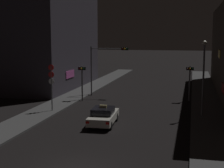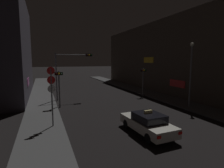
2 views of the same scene
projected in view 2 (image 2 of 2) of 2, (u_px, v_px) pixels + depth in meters
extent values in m
cube|color=#4C4C4C|center=(42.00, 97.00, 24.64)|extent=(3.00, 54.07, 0.14)
cube|color=#4C4C4C|center=(140.00, 90.00, 29.86)|extent=(3.00, 54.07, 0.14)
cube|color=#D859B2|center=(28.00, 82.00, 22.46)|extent=(0.08, 2.80, 0.90)
cube|color=#473D33|center=(175.00, 57.00, 31.46)|extent=(10.37, 34.60, 10.75)
cube|color=red|center=(177.00, 84.00, 23.64)|extent=(0.08, 2.80, 0.90)
cube|color=yellow|center=(149.00, 60.00, 29.67)|extent=(0.08, 2.80, 0.90)
cube|color=silver|center=(147.00, 124.00, 12.32)|extent=(2.04, 4.49, 0.60)
cube|color=black|center=(149.00, 117.00, 12.07)|extent=(1.69, 2.06, 0.50)
cube|color=red|center=(159.00, 137.00, 9.99)|extent=(0.24, 0.07, 0.16)
cube|color=red|center=(180.00, 133.00, 10.60)|extent=(0.24, 0.07, 0.16)
cylinder|color=black|center=(127.00, 124.00, 13.28)|extent=(0.25, 0.65, 0.64)
cylinder|color=black|center=(145.00, 121.00, 13.92)|extent=(0.25, 0.65, 0.64)
cylinder|color=black|center=(149.00, 139.00, 10.80)|extent=(0.25, 0.65, 0.64)
cylinder|color=black|center=(170.00, 134.00, 11.45)|extent=(0.25, 0.65, 0.64)
cube|color=#F4E08C|center=(148.00, 112.00, 12.12)|extent=(0.57, 0.21, 0.20)
cylinder|color=slate|center=(56.00, 77.00, 22.11)|extent=(0.16, 0.16, 5.79)
cylinder|color=slate|center=(73.00, 55.00, 22.48)|extent=(4.02, 0.10, 0.10)
cube|color=black|center=(89.00, 55.00, 23.19)|extent=(0.80, 0.28, 0.32)
sphere|color=#3F0C0C|center=(87.00, 55.00, 22.94)|extent=(0.20, 0.20, 0.20)
sphere|color=yellow|center=(89.00, 55.00, 23.03)|extent=(0.20, 0.20, 0.20)
sphere|color=#0C3319|center=(91.00, 55.00, 23.11)|extent=(0.20, 0.20, 0.20)
cylinder|color=slate|center=(59.00, 90.00, 19.02)|extent=(0.16, 0.16, 3.78)
cube|color=black|center=(59.00, 74.00, 18.81)|extent=(0.80, 0.28, 0.32)
sphere|color=#3F0C0C|center=(56.00, 74.00, 18.56)|extent=(0.20, 0.20, 0.20)
sphere|color=yellow|center=(59.00, 74.00, 18.65)|extent=(0.20, 0.20, 0.20)
sphere|color=#0C3319|center=(61.00, 74.00, 18.74)|extent=(0.20, 0.20, 0.20)
cylinder|color=slate|center=(143.00, 82.00, 25.32)|extent=(0.16, 0.16, 3.79)
cube|color=black|center=(143.00, 70.00, 25.11)|extent=(0.80, 0.28, 0.32)
sphere|color=#3F0C0C|center=(142.00, 70.00, 24.87)|extent=(0.20, 0.20, 0.20)
sphere|color=yellow|center=(144.00, 70.00, 24.95)|extent=(0.20, 0.20, 0.20)
sphere|color=#0C3319|center=(146.00, 70.00, 25.04)|extent=(0.20, 0.20, 0.20)
cylinder|color=slate|center=(52.00, 98.00, 13.18)|extent=(0.10, 0.10, 4.16)
cylinder|color=red|center=(51.00, 71.00, 12.92)|extent=(0.54, 0.03, 0.54)
cylinder|color=red|center=(51.00, 80.00, 13.00)|extent=(0.56, 0.03, 0.56)
cylinder|color=white|center=(52.00, 89.00, 13.08)|extent=(0.54, 0.03, 0.54)
cylinder|color=slate|center=(190.00, 77.00, 18.75)|extent=(0.16, 0.16, 6.10)
sphere|color=#EAE5C6|center=(192.00, 45.00, 18.34)|extent=(0.38, 0.38, 0.38)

